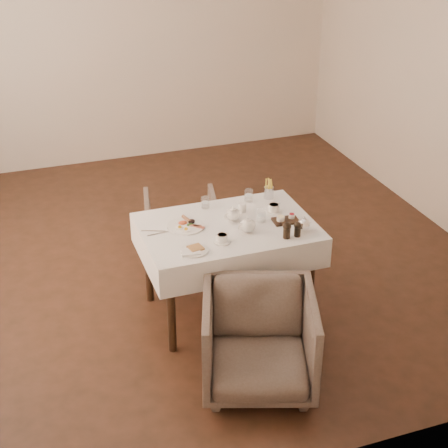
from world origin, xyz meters
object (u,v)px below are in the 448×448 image
at_px(armchair_far, 181,227).
at_px(teapot_centre, 233,213).
at_px(table, 227,239).
at_px(armchair_near, 259,341).
at_px(breakfast_plate, 186,225).

distance_m(armchair_far, teapot_centre, 1.02).
bearing_deg(table, armchair_near, -95.78).
bearing_deg(breakfast_plate, armchair_near, -67.24).
bearing_deg(breakfast_plate, armchair_far, 87.43).
bearing_deg(table, breakfast_plate, 163.38).
bearing_deg(teapot_centre, armchair_far, 82.76).
distance_m(table, armchair_far, 1.00).
height_order(armchair_near, armchair_far, armchair_near).
distance_m(table, armchair_near, 0.92).
height_order(table, teapot_centre, teapot_centre).
bearing_deg(armchair_far, breakfast_plate, 88.85).
relative_size(armchair_far, breakfast_plate, 2.33).
relative_size(armchair_near, teapot_centre, 5.14).
height_order(breakfast_plate, teapot_centre, teapot_centre).
bearing_deg(armchair_near, table, 103.36).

